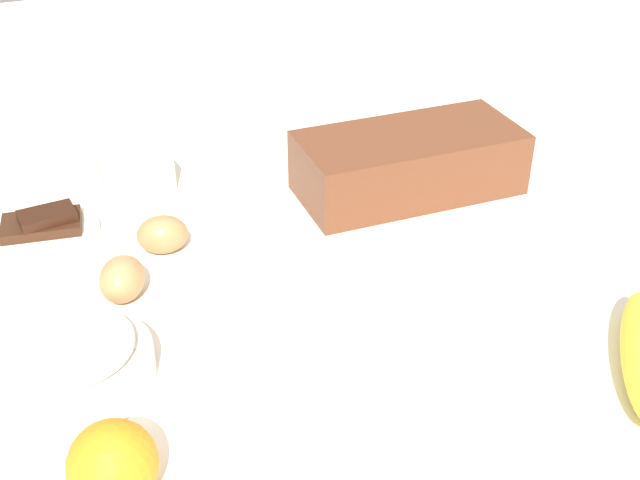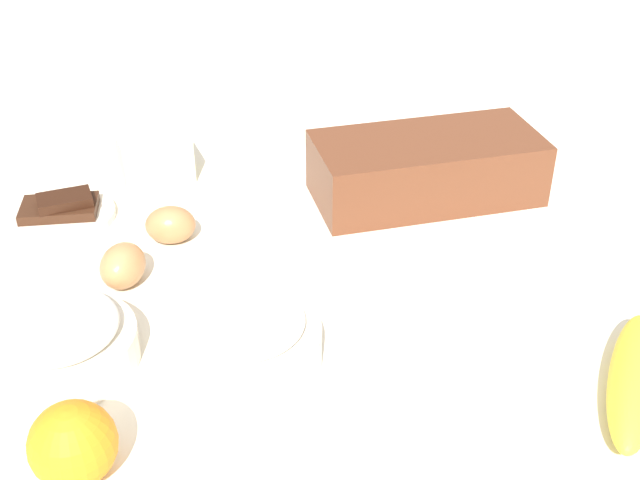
% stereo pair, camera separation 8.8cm
% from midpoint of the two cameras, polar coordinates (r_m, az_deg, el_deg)
% --- Properties ---
extents(ground_plane, '(2.40, 2.40, 0.02)m').
position_cam_midpoint_polar(ground_plane, '(0.91, -2.78, -2.75)').
color(ground_plane, silver).
extents(loaf_pan, '(0.28, 0.14, 0.08)m').
position_cam_midpoint_polar(loaf_pan, '(1.04, 3.82, 5.44)').
color(loaf_pan, brown).
rests_on(loaf_pan, ground_plane).
extents(flour_bowl, '(0.14, 0.14, 0.06)m').
position_cam_midpoint_polar(flour_bowl, '(0.79, -19.98, -7.90)').
color(flour_bowl, silver).
rests_on(flour_bowl, ground_plane).
extents(sugar_bowl, '(0.14, 0.14, 0.07)m').
position_cam_midpoint_polar(sugar_bowl, '(0.76, -7.10, -7.20)').
color(sugar_bowl, silver).
rests_on(sugar_bowl, ground_plane).
extents(orange_fruit, '(0.07, 0.07, 0.07)m').
position_cam_midpoint_polar(orange_fruit, '(0.67, -18.08, -14.88)').
color(orange_fruit, orange).
rests_on(orange_fruit, ground_plane).
extents(butter_block, '(0.10, 0.07, 0.06)m').
position_cam_midpoint_polar(butter_block, '(1.08, -15.25, 4.85)').
color(butter_block, '#F4EDB2').
rests_on(butter_block, ground_plane).
extents(egg_near_butter, '(0.07, 0.07, 0.05)m').
position_cam_midpoint_polar(egg_near_butter, '(0.88, -16.47, -2.73)').
color(egg_near_butter, '#BB7F4D').
rests_on(egg_near_butter, ground_plane).
extents(egg_beside_bowl, '(0.07, 0.05, 0.04)m').
position_cam_midpoint_polar(egg_beside_bowl, '(0.95, -13.59, 0.30)').
color(egg_beside_bowl, '#AF7647').
rests_on(egg_beside_bowl, ground_plane).
extents(chocolate_plate, '(0.13, 0.13, 0.03)m').
position_cam_midpoint_polar(chocolate_plate, '(1.02, -21.16, 0.66)').
color(chocolate_plate, silver).
rests_on(chocolate_plate, ground_plane).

